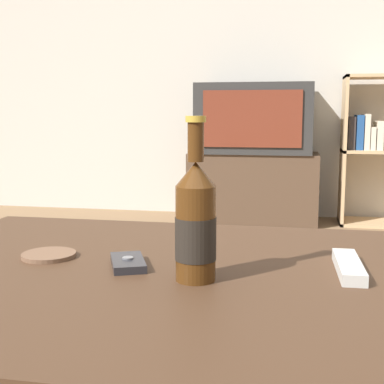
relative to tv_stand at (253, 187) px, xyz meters
name	(u,v)px	position (x,y,z in m)	size (l,w,h in m)	color
back_wall	(264,32)	(0.04, 0.27, 1.06)	(8.00, 0.05, 2.60)	beige
coffee_table	(151,308)	(0.04, -2.76, 0.17)	(1.00, 0.80, 0.47)	#422B1C
tv_stand	(253,187)	(0.00, 0.00, 0.00)	(0.86, 0.39, 0.47)	#4C3828
television	(254,119)	(0.00, 0.00, 0.47)	(0.76, 0.42, 0.46)	#2D2D2D
bookshelf	(381,146)	(0.82, 0.05, 0.29)	(0.58, 0.30, 0.98)	tan
beer_bottle	(196,223)	(0.12, -2.80, 0.33)	(0.07, 0.07, 0.27)	#47280F
cell_phone	(128,263)	(-0.01, -2.74, 0.24)	(0.09, 0.12, 0.02)	#232328
remote_control	(349,266)	(0.37, -2.70, 0.24)	(0.04, 0.17, 0.02)	beige
coaster	(49,255)	(-0.18, -2.71, 0.24)	(0.10, 0.10, 0.01)	brown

